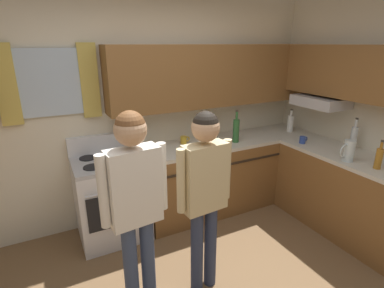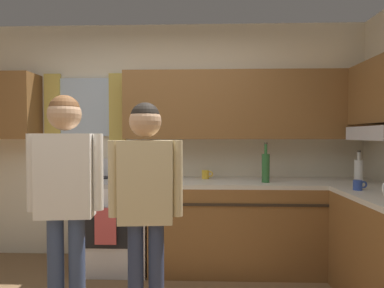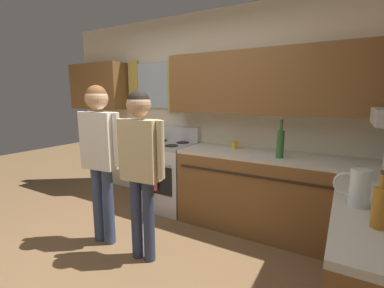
{
  "view_description": "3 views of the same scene",
  "coord_description": "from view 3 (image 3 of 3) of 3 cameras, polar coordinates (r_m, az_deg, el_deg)",
  "views": [
    {
      "loc": [
        -0.91,
        -1.42,
        2.05
      ],
      "look_at": [
        0.34,
        1.03,
        1.12
      ],
      "focal_mm": 28.02,
      "sensor_mm": 36.0,
      "label": 1
    },
    {
      "loc": [
        0.52,
        -1.6,
        1.36
      ],
      "look_at": [
        0.44,
        0.84,
        1.29
      ],
      "focal_mm": 28.79,
      "sensor_mm": 36.0,
      "label": 2
    },
    {
      "loc": [
        1.71,
        -1.36,
        1.53
      ],
      "look_at": [
        0.44,
        0.83,
        1.07
      ],
      "focal_mm": 24.92,
      "sensor_mm": 36.0,
      "label": 3
    }
  ],
  "objects": [
    {
      "name": "bottle_oil_amber",
      "position": [
        1.59,
        35.2,
        -10.86
      ],
      "size": [
        0.06,
        0.06,
        0.29
      ],
      "color": "#B27223",
      "rests_on": "kitchen_counter_run"
    },
    {
      "name": "mug_mustard_yellow",
      "position": [
        3.28,
        9.12,
        -0.15
      ],
      "size": [
        0.12,
        0.08,
        0.09
      ],
      "color": "gold",
      "rests_on": "kitchen_counter_run"
    },
    {
      "name": "water_pitcher",
      "position": [
        1.83,
        32.01,
        -7.84
      ],
      "size": [
        0.19,
        0.11,
        0.22
      ],
      "color": "silver",
      "rests_on": "kitchen_counter_run"
    },
    {
      "name": "mug_cobalt_blue",
      "position": [
        2.45,
        32.27,
        -5.22
      ],
      "size": [
        0.11,
        0.07,
        0.08
      ],
      "color": "#2D479E",
      "rests_on": "kitchen_counter_run"
    },
    {
      "name": "back_wall_unit",
      "position": [
        3.57,
        2.94,
        9.03
      ],
      "size": [
        4.6,
        0.42,
        2.6
      ],
      "color": "beige",
      "rests_on": "ground"
    },
    {
      "name": "adult_in_plaid",
      "position": [
        2.43,
        -10.96,
        -2.69
      ],
      "size": [
        0.49,
        0.21,
        1.58
      ],
      "color": "#2D3856",
      "rests_on": "ground"
    },
    {
      "name": "stove_oven",
      "position": [
        3.72,
        -5.4,
        -6.4
      ],
      "size": [
        0.72,
        0.67,
        1.1
      ],
      "color": "silver",
      "rests_on": "ground"
    },
    {
      "name": "kitchen_counter_run",
      "position": [
        2.71,
        23.5,
        -14.16
      ],
      "size": [
        2.3,
        2.13,
        0.9
      ],
      "color": "brown",
      "rests_on": "ground"
    },
    {
      "name": "ground_plane",
      "position": [
        2.66,
        -19.37,
        -25.47
      ],
      "size": [
        12.0,
        12.0,
        0.0
      ],
      "primitive_type": "plane",
      "color": "brown"
    },
    {
      "name": "bottle_wine_green",
      "position": [
        2.88,
        18.38,
        0.15
      ],
      "size": [
        0.08,
        0.08,
        0.39
      ],
      "color": "#2D6633",
      "rests_on": "kitchen_counter_run"
    },
    {
      "name": "adult_left",
      "position": [
        2.83,
        -19.16,
        -0.55
      ],
      "size": [
        0.51,
        0.22,
        1.63
      ],
      "color": "#38476B",
      "rests_on": "ground"
    }
  ]
}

